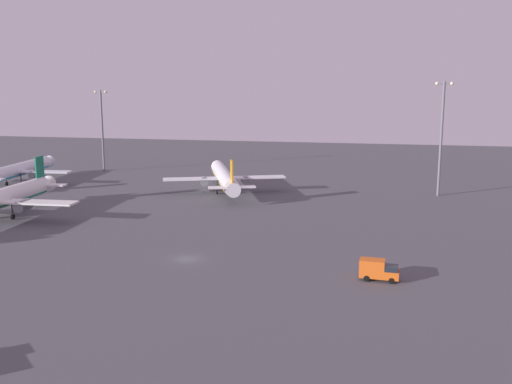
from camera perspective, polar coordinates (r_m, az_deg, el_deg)
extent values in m
plane|color=#4C4C51|center=(93.87, -6.97, -6.72)|extent=(416.00, 416.00, 0.00)
cone|color=silver|center=(147.34, -20.46, 0.75)|extent=(3.94, 3.31, 3.75)
cube|color=silver|center=(145.52, -20.87, 0.70)|extent=(12.22, 3.40, 0.38)
cube|color=#146B4C|center=(144.75, -21.02, 1.98)|extent=(0.55, 3.53, 7.13)
cylinder|color=slate|center=(127.37, -22.48, -1.26)|extent=(2.66, 4.10, 2.41)
cylinder|color=#333338|center=(130.82, -23.44, -1.47)|extent=(0.31, 0.31, 3.90)
cylinder|color=black|center=(131.21, -23.38, -2.30)|extent=(0.52, 1.23, 1.21)
cylinder|color=silver|center=(178.54, -22.97, 2.06)|extent=(8.53, 36.78, 3.86)
cone|color=silver|center=(195.78, -20.29, 2.90)|extent=(3.95, 2.89, 3.67)
cube|color=silver|center=(177.68, -23.12, 1.94)|extent=(32.78, 8.21, 0.36)
cylinder|color=slate|center=(175.19, -21.49, 1.71)|extent=(2.69, 3.92, 2.24)
cube|color=#1984B2|center=(178.68, -22.94, 1.72)|extent=(7.77, 33.83, 0.37)
cylinder|color=#333338|center=(189.07, -21.27, 2.04)|extent=(0.28, 0.28, 3.61)
cylinder|color=black|center=(189.31, -21.23, 1.50)|extent=(0.55, 1.16, 1.12)
cylinder|color=#333338|center=(177.66, -23.94, 1.36)|extent=(0.28, 0.28, 3.61)
cylinder|color=black|center=(177.92, -23.90, 0.79)|extent=(0.55, 1.16, 1.12)
cylinder|color=#333338|center=(175.52, -22.67, 1.35)|extent=(0.28, 0.28, 3.61)
cylinder|color=black|center=(175.79, -22.63, 0.77)|extent=(0.55, 1.16, 1.12)
cylinder|color=white|center=(152.05, -3.22, 1.56)|extent=(17.21, 35.61, 3.88)
cone|color=white|center=(171.37, -3.90, 2.55)|extent=(4.33, 3.64, 3.69)
cone|color=white|center=(132.61, -2.35, 0.26)|extent=(4.30, 3.95, 3.49)
cube|color=white|center=(151.07, -3.18, 1.42)|extent=(31.89, 15.89, 0.36)
cube|color=white|center=(134.47, -2.45, 0.49)|extent=(11.35, 6.43, 0.36)
cube|color=orange|center=(134.27, -2.47, 1.82)|extent=(1.49, 3.15, 6.64)
cylinder|color=slate|center=(150.73, -5.31, 1.10)|extent=(3.45, 4.25, 2.25)
cylinder|color=slate|center=(151.85, -1.07, 1.21)|extent=(3.45, 4.25, 2.25)
cube|color=orange|center=(152.21, -3.22, 1.16)|extent=(15.76, 32.73, 0.37)
cylinder|color=#333338|center=(163.90, -3.64, 1.55)|extent=(0.29, 0.29, 3.63)
cylinder|color=black|center=(164.19, -3.63, 0.93)|extent=(0.80, 1.20, 1.12)
cylinder|color=#333338|center=(149.62, -3.97, 0.70)|extent=(0.29, 0.29, 3.63)
cylinder|color=black|center=(149.94, -3.96, 0.02)|extent=(0.80, 1.20, 1.12)
cylinder|color=#333338|center=(150.07, -2.26, 0.75)|extent=(0.29, 0.29, 3.63)
cylinder|color=black|center=(150.39, -2.26, 0.07)|extent=(0.80, 1.20, 1.12)
cube|color=#D85919|center=(84.73, 13.33, -8.09)|extent=(2.88, 2.54, 1.20)
cube|color=#1E232D|center=(84.44, 13.36, -7.47)|extent=(2.54, 2.34, 0.70)
cube|color=#D85919|center=(84.63, 11.66, -7.54)|extent=(3.72, 2.49, 2.60)
cylinder|color=black|center=(85.91, 13.60, -8.26)|extent=(0.91, 0.35, 0.90)
cylinder|color=black|center=(83.92, 13.54, -8.71)|extent=(0.91, 0.35, 0.90)
cylinder|color=black|center=(86.07, 11.24, -8.13)|extent=(0.91, 0.35, 0.90)
cylinder|color=black|center=(84.08, 11.12, -8.58)|extent=(0.91, 0.35, 0.90)
cylinder|color=slate|center=(197.47, -15.28, 5.97)|extent=(0.70, 0.70, 27.07)
cube|color=slate|center=(196.98, -15.46, 9.73)|extent=(4.80, 0.40, 0.40)
sphere|color=#F9EAB2|center=(197.83, -15.93, 9.70)|extent=(0.90, 0.90, 0.90)
sphere|color=#F9EAB2|center=(196.14, -14.99, 9.75)|extent=(0.90, 0.90, 0.90)
cylinder|color=slate|center=(152.83, 18.20, 5.07)|extent=(0.70, 0.70, 29.38)
cube|color=slate|center=(152.30, 18.51, 10.35)|extent=(4.80, 0.40, 0.40)
sphere|color=#F9EAB2|center=(152.14, 17.82, 10.39)|extent=(0.90, 0.90, 0.90)
sphere|color=#F9EAB2|center=(152.48, 19.19, 10.31)|extent=(0.90, 0.90, 0.90)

